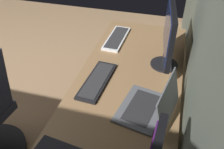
% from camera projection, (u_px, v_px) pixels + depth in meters
% --- Properties ---
extents(wall_back, '(5.09, 0.10, 2.60)m').
position_uv_depth(wall_back, '(217.00, 4.00, 1.20)').
color(wall_back, slate).
rests_on(wall_back, ground).
extents(desk, '(2.22, 0.71, 0.73)m').
position_uv_depth(desk, '(120.00, 111.00, 1.48)').
color(desk, '#936D47').
rests_on(desk, ground).
extents(monitor_secondary, '(0.51, 0.20, 0.46)m').
position_uv_depth(monitor_secondary, '(169.00, 34.00, 1.60)').
color(monitor_secondary, black).
rests_on(monitor_secondary, desk).
extents(laptop_leftmost, '(0.39, 0.36, 0.24)m').
position_uv_depth(laptop_leftmost, '(152.00, 106.00, 1.35)').
color(laptop_leftmost, '#595B60').
rests_on(laptop_leftmost, desk).
extents(keyboard_main, '(0.43, 0.17, 0.02)m').
position_uv_depth(keyboard_main, '(97.00, 81.00, 1.60)').
color(keyboard_main, black).
rests_on(keyboard_main, desk).
extents(keyboard_spare, '(0.42, 0.16, 0.02)m').
position_uv_depth(keyboard_spare, '(117.00, 38.00, 2.05)').
color(keyboard_spare, silver).
rests_on(keyboard_spare, desk).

